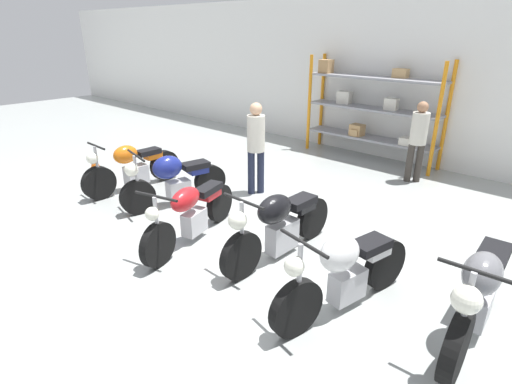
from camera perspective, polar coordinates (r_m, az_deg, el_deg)
The scene contains 12 objects.
ground_plane at distance 5.72m, azimuth -2.73°, elevation -7.64°, with size 30.00×30.00×0.00m, color #9EA3A0.
back_wall at distance 9.62m, azimuth 21.26°, elevation 14.54°, with size 30.00×0.08×3.60m.
shelving_rack at distance 9.66m, azimuth 15.91°, elevation 11.58°, with size 3.17×0.63×2.29m.
motorcycle_orange at distance 7.88m, azimuth -17.27°, elevation 3.38°, with size 0.61×2.00×0.99m.
motorcycle_blue at distance 6.96m, azimuth -11.74°, elevation 1.83°, with size 0.76×1.92×1.02m.
motorcycle_red at distance 5.71m, azimuth -9.23°, elevation -2.85°, with size 0.83×2.04×0.97m.
motorcycle_black at distance 5.23m, azimuth 3.26°, elevation -4.58°, with size 0.64×2.06×1.03m.
motorcycle_white at distance 4.38m, azimuth 12.50°, elevation -10.97°, with size 0.71×1.96×1.04m.
motorcycle_grey at distance 4.47m, azimuth 29.19°, elevation -12.44°, with size 0.57×2.05×1.09m.
person_browsing at distance 8.40m, azimuth 22.17°, elevation 7.43°, with size 0.45×0.45×1.60m.
person_near_rack at distance 7.18m, azimuth -0.01°, elevation 7.22°, with size 0.44×0.44×1.68m.
traffic_cone at distance 8.75m, azimuth -21.96°, elevation 3.49°, with size 0.32×0.32×0.55m.
Camera 1 is at (3.54, -3.48, 2.84)m, focal length 28.00 mm.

